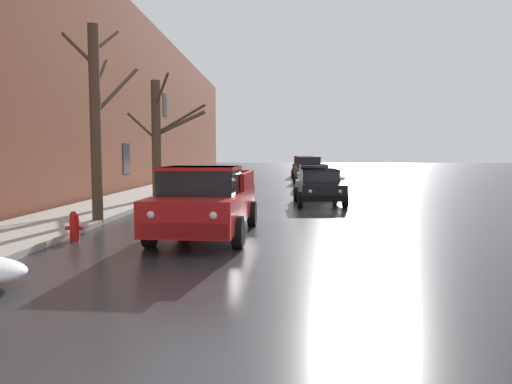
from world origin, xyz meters
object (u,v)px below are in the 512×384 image
at_px(bare_tree_mid_block, 159,137).
at_px(fire_hydrant, 74,226).
at_px(bare_tree_second_along_sidewalk, 96,116).
at_px(pickup_truck_red_approaching_near_lane, 206,201).
at_px(suv_green_parked_far_down_block, 309,168).
at_px(sedan_black_parked_kerbside_close, 319,186).
at_px(suv_red_queued_behind_truck, 304,165).
at_px(sedan_grey_parked_kerbside_mid, 314,176).

distance_m(bare_tree_mid_block, fire_hydrant, 9.74).
height_order(bare_tree_second_along_sidewalk, pickup_truck_red_approaching_near_lane, bare_tree_second_along_sidewalk).
relative_size(bare_tree_second_along_sidewalk, suv_green_parked_far_down_block, 1.22).
distance_m(pickup_truck_red_approaching_near_lane, fire_hydrant, 3.17).
bearing_deg(bare_tree_mid_block, pickup_truck_red_approaching_near_lane, -68.87).
distance_m(sedan_black_parked_kerbside_close, suv_green_parked_far_down_block, 15.24).
height_order(bare_tree_second_along_sidewalk, suv_green_parked_far_down_block, bare_tree_second_along_sidewalk).
xyz_separation_m(bare_tree_second_along_sidewalk, pickup_truck_red_approaching_near_lane, (3.46, -1.92, -2.26)).
bearing_deg(pickup_truck_red_approaching_near_lane, bare_tree_mid_block, 111.13).
xyz_separation_m(pickup_truck_red_approaching_near_lane, fire_hydrant, (-3.03, -0.77, -0.53)).
bearing_deg(bare_tree_mid_block, suv_red_queued_behind_truck, 71.30).
height_order(sedan_grey_parked_kerbside_mid, suv_red_queued_behind_truck, suv_red_queued_behind_truck).
bearing_deg(suv_green_parked_far_down_block, bare_tree_mid_block, -117.00).
xyz_separation_m(sedan_black_parked_kerbside_close, fire_hydrant, (-6.45, -8.59, -0.40)).
xyz_separation_m(sedan_grey_parked_kerbside_mid, fire_hydrant, (-6.80, -16.44, -0.40)).
distance_m(sedan_grey_parked_kerbside_mid, suv_green_parked_far_down_block, 7.39).
bearing_deg(bare_tree_mid_block, bare_tree_second_along_sidewalk, -91.00).
distance_m(sedan_grey_parked_kerbside_mid, suv_red_queued_behind_truck, 14.50).
distance_m(bare_tree_second_along_sidewalk, suv_red_queued_behind_truck, 29.27).
relative_size(bare_tree_second_along_sidewalk, fire_hydrant, 8.25).
height_order(bare_tree_second_along_sidewalk, suv_red_queued_behind_truck, bare_tree_second_along_sidewalk).
bearing_deg(sedan_grey_parked_kerbside_mid, pickup_truck_red_approaching_near_lane, -103.55).
height_order(bare_tree_mid_block, fire_hydrant, bare_tree_mid_block).
xyz_separation_m(bare_tree_second_along_sidewalk, suv_green_parked_far_down_block, (7.45, 21.13, -2.16)).
relative_size(sedan_black_parked_kerbside_close, fire_hydrant, 5.87).
xyz_separation_m(sedan_grey_parked_kerbside_mid, suv_red_queued_behind_truck, (0.16, 14.49, 0.24)).
height_order(pickup_truck_red_approaching_near_lane, suv_green_parked_far_down_block, suv_green_parked_far_down_block).
distance_m(bare_tree_second_along_sidewalk, pickup_truck_red_approaching_near_lane, 4.56).
distance_m(sedan_black_parked_kerbside_close, fire_hydrant, 10.75).
bearing_deg(bare_tree_second_along_sidewalk, suv_red_queued_behind_truck, 75.32).
xyz_separation_m(bare_tree_second_along_sidewalk, sedan_grey_parked_kerbside_mid, (7.24, 13.74, -2.39)).
xyz_separation_m(sedan_black_parked_kerbside_close, suv_green_parked_far_down_block, (0.56, 15.23, 0.24)).
xyz_separation_m(bare_tree_mid_block, fire_hydrant, (0.32, -9.43, -2.42)).
distance_m(bare_tree_mid_block, suv_red_queued_behind_truck, 22.77).
bearing_deg(suv_red_queued_behind_truck, pickup_truck_red_approaching_near_lane, -97.43).
relative_size(sedan_grey_parked_kerbside_mid, fire_hydrant, 5.59).
xyz_separation_m(bare_tree_second_along_sidewalk, bare_tree_mid_block, (0.12, 6.74, -0.37)).
relative_size(bare_tree_second_along_sidewalk, sedan_black_parked_kerbside_close, 1.41).
bearing_deg(fire_hydrant, pickup_truck_red_approaching_near_lane, 14.31).
relative_size(bare_tree_mid_block, suv_green_parked_far_down_block, 1.09).
bearing_deg(suv_green_parked_far_down_block, pickup_truck_red_approaching_near_lane, -99.81).
xyz_separation_m(pickup_truck_red_approaching_near_lane, sedan_black_parked_kerbside_close, (3.43, 7.82, -0.13)).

